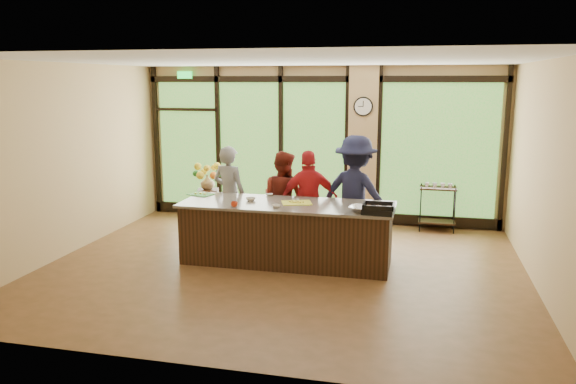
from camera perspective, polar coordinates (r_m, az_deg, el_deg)
The scene contains 25 objects.
floor at distance 8.38m, azimuth -0.59°, elevation -7.73°, with size 7.00×7.00×0.00m, color brown.
ceiling at distance 7.93m, azimuth -0.64°, elevation 13.23°, with size 7.00×7.00×0.00m, color silver.
back_wall at distance 10.93m, azimuth 3.16°, elevation 4.82°, with size 7.00×7.00×0.00m, color tan.
left_wall at distance 9.48m, azimuth -21.66°, elevation 3.03°, with size 6.00×6.00×0.00m, color tan.
right_wall at distance 7.95m, azimuth 24.69°, elevation 1.34°, with size 6.00×6.00×0.00m, color tan.
window_wall at distance 10.87m, azimuth 3.97°, elevation 4.21°, with size 6.90×0.12×3.00m.
island_base at distance 8.53m, azimuth -0.12°, elevation -4.30°, with size 3.10×1.00×0.88m, color black.
countertop at distance 8.42m, azimuth -0.12°, elevation -1.28°, with size 3.20×1.10×0.04m, color gray.
wall_clock at distance 10.62m, azimuth 7.65°, elevation 8.60°, with size 0.36×0.04×0.36m.
cook_left at distance 9.50m, azimuth -5.96°, elevation -0.29°, with size 0.61×0.40×1.67m, color slate.
cook_midleft at distance 9.31m, azimuth -0.50°, elevation -0.70°, with size 0.77×0.60×1.59m, color maroon.
cook_midright at distance 9.07m, azimuth 2.16°, elevation -0.89°, with size 0.96×0.40×1.64m, color red.
cook_right at distance 9.03m, azimuth 6.86°, elevation -0.23°, with size 1.22×0.70×1.88m, color #181A36.
roasting_pan at distance 7.85m, azimuth 9.18°, elevation -1.92°, with size 0.43×0.33×0.08m, color black.
mixing_bowl at distance 7.91m, azimuth 7.49°, elevation -1.74°, with size 0.34×0.34×0.08m, color silver.
cutting_board_left at distance 9.14m, azimuth -8.87°, elevation -0.24°, with size 0.37×0.28×0.01m, color green.
cutting_board_center at distance 8.40m, azimuth 0.96°, elevation -1.12°, with size 0.38×0.29×0.01m, color yellow.
cutting_board_right at distance 8.41m, azimuth 0.89°, elevation -1.10°, with size 0.44×0.33×0.01m, color yellow.
prep_bowl_near at distance 8.61m, azimuth -3.80°, elevation -0.73°, with size 0.15×0.15×0.05m, color silver.
prep_bowl_mid at distance 8.14m, azimuth -1.22°, elevation -1.44°, with size 0.12×0.12×0.04m, color silver.
prep_bowl_far at distance 8.97m, azimuth -1.91°, elevation -0.27°, with size 0.11×0.11×0.03m, color silver.
red_ramekin at distance 8.20m, azimuth -5.47°, elevation -1.25°, with size 0.10×0.10×0.08m, color red.
flower_stand at distance 10.51m, azimuth -8.11°, elevation -1.76°, with size 0.38×0.38×0.76m, color black.
flower_vase at distance 10.41m, azimuth -8.19°, elevation 1.00°, with size 0.26×0.26×0.27m, color olive.
bar_cart at distance 10.64m, azimuth 14.95°, elevation -0.98°, with size 0.66×0.38×0.90m.
Camera 1 is at (1.90, -7.69, 2.74)m, focal length 35.00 mm.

